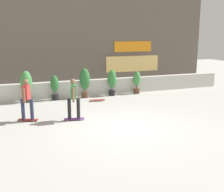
% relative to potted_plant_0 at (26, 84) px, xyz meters
% --- Properties ---
extents(ground_plane, '(48.00, 48.00, 0.00)m').
position_rel_potted_plant_0_xyz_m(ground_plane, '(3.10, -5.55, -0.95)').
color(ground_plane, '#B2AFA8').
extents(planter_wall, '(18.00, 0.40, 0.90)m').
position_rel_potted_plant_0_xyz_m(planter_wall, '(3.10, 0.45, -0.50)').
color(planter_wall, beige).
rests_on(planter_wall, ground).
extents(building_backdrop, '(20.00, 2.08, 6.50)m').
position_rel_potted_plant_0_xyz_m(building_backdrop, '(3.11, 4.45, 2.30)').
color(building_backdrop, '#60564C').
rests_on(building_backdrop, ground).
extents(potted_plant_0, '(0.57, 0.57, 1.61)m').
position_rel_potted_plant_0_xyz_m(potted_plant_0, '(0.00, 0.00, 0.00)').
color(potted_plant_0, '#2D2823').
rests_on(potted_plant_0, ground).
extents(potted_plant_1, '(0.42, 0.42, 1.31)m').
position_rel_potted_plant_0_xyz_m(potted_plant_1, '(1.42, 0.00, -0.22)').
color(potted_plant_1, black).
rests_on(potted_plant_1, ground).
extents(potted_plant_2, '(0.57, 0.57, 1.61)m').
position_rel_potted_plant_0_xyz_m(potted_plant_2, '(3.06, 0.00, -0.00)').
color(potted_plant_2, brown).
rests_on(potted_plant_2, ground).
extents(potted_plant_3, '(0.50, 0.50, 1.47)m').
position_rel_potted_plant_0_xyz_m(potted_plant_3, '(4.66, 0.00, -0.10)').
color(potted_plant_3, black).
rests_on(potted_plant_3, ground).
extents(potted_plant_4, '(0.43, 0.43, 1.32)m').
position_rel_potted_plant_0_xyz_m(potted_plant_4, '(6.21, 0.00, -0.21)').
color(potted_plant_4, brown).
rests_on(potted_plant_4, ground).
extents(skater_foreground, '(0.82, 0.55, 1.70)m').
position_rel_potted_plant_0_xyz_m(skater_foreground, '(1.51, -3.94, -0.01)').
color(skater_foreground, '#72338C').
rests_on(skater_foreground, ground).
extents(skater_by_wall_left, '(0.81, 0.53, 1.70)m').
position_rel_potted_plant_0_xyz_m(skater_by_wall_left, '(-0.24, -3.40, -0.01)').
color(skater_by_wall_left, maroon).
rests_on(skater_by_wall_left, ground).
extents(skateboard_near_camera, '(0.82, 0.30, 0.08)m').
position_rel_potted_plant_0_xyz_m(skateboard_near_camera, '(3.42, -1.09, -0.89)').
color(skateboard_near_camera, maroon).
rests_on(skateboard_near_camera, ground).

